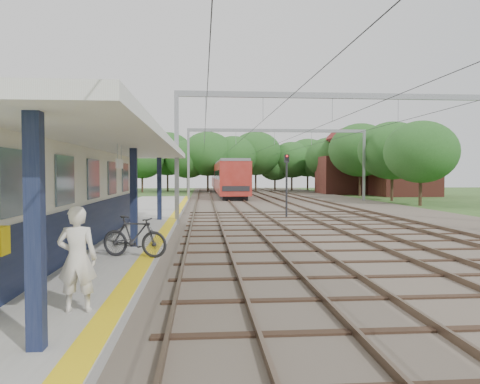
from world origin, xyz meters
name	(u,v)px	position (x,y,z in m)	size (l,w,h in m)	color
ground	(378,304)	(0.00, 0.00, 0.00)	(160.00, 160.00, 0.00)	#2D4C1E
ballast_bed	(292,205)	(4.00, 30.00, 0.05)	(18.00, 90.00, 0.10)	#473D33
platform	(125,225)	(-7.50, 14.00, 0.17)	(5.00, 52.00, 0.35)	gray
yellow_stripe	(171,221)	(-5.25, 14.00, 0.35)	(0.45, 52.00, 0.01)	yellow
station_building	(50,194)	(-8.88, 7.00, 2.04)	(3.41, 18.00, 3.40)	beige
canopy	(74,145)	(-7.77, 6.00, 3.64)	(6.40, 20.00, 3.44)	#101834
rail_tracks	(264,204)	(1.50, 30.00, 0.18)	(11.80, 88.00, 0.15)	brown
catenary_system	(297,136)	(3.39, 25.28, 5.51)	(17.22, 88.00, 7.00)	gray
tree_band	(255,158)	(3.84, 57.12, 4.92)	(31.72, 30.88, 8.82)	#382619
house_near	(405,172)	(21.00, 46.00, 2.99)	(7.00, 6.12, 7.89)	brown
house_far	(349,170)	(16.00, 52.00, 3.23)	(8.00, 6.12, 8.66)	brown
person	(77,259)	(-5.81, -1.27, 1.27)	(0.67, 0.44, 1.83)	silver
bicycle	(134,236)	(-5.60, 3.98, 0.94)	(0.55, 1.96, 1.18)	black
train	(226,177)	(-0.50, 54.47, 2.28)	(3.14, 39.03, 4.10)	black
signal_post	(287,180)	(1.35, 18.24, 2.33)	(0.29, 0.27, 3.87)	black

